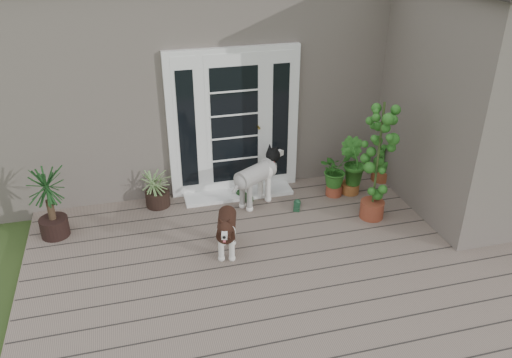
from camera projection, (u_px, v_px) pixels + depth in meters
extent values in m
cube|color=#6B5B4C|center=(294.00, 278.00, 6.04)|extent=(6.20, 4.60, 0.12)
cube|color=#665E54|center=(219.00, 61.00, 9.00)|extent=(7.40, 4.00, 3.10)
cube|color=#665E54|center=(475.00, 105.00, 6.96)|extent=(1.60, 2.40, 3.10)
cube|color=white|center=(234.00, 123.00, 7.36)|extent=(1.90, 0.14, 2.15)
cube|color=white|center=(238.00, 193.00, 7.67)|extent=(1.60, 0.40, 0.05)
imported|color=#28621C|center=(335.00, 176.00, 7.55)|extent=(0.64, 0.64, 0.61)
imported|color=#1A5E1F|center=(351.00, 173.00, 7.61)|extent=(0.60, 0.60, 0.64)
imported|color=#225B1A|center=(382.00, 165.00, 8.01)|extent=(0.44, 0.44, 0.50)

